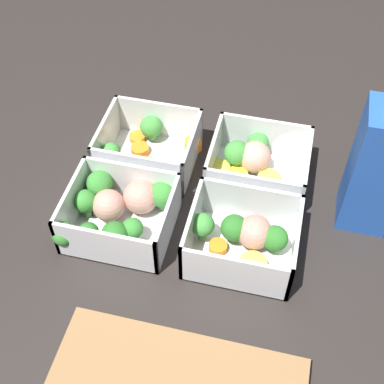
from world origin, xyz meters
name	(u,v)px	position (x,y,z in m)	size (l,w,h in m)	color
ground_plane	(192,203)	(0.00, 0.00, 0.00)	(4.00, 4.00, 0.00)	#282321
container_near_left	(255,167)	(-0.08, -0.07, 0.02)	(0.16, 0.13, 0.07)	white
container_near_right	(148,150)	(0.08, -0.07, 0.02)	(0.15, 0.13, 0.07)	white
container_far_left	(244,237)	(-0.08, 0.06, 0.03)	(0.14, 0.12, 0.07)	white
container_far_right	(118,210)	(0.09, 0.06, 0.03)	(0.15, 0.13, 0.07)	white
juice_carton	(377,169)	(-0.24, -0.03, 0.10)	(0.07, 0.07, 0.20)	blue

